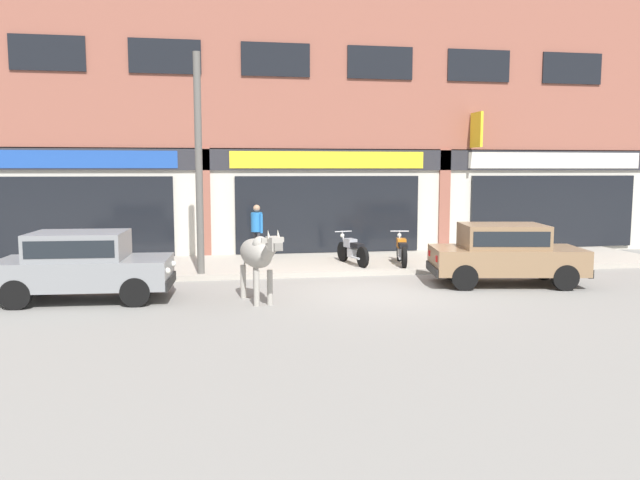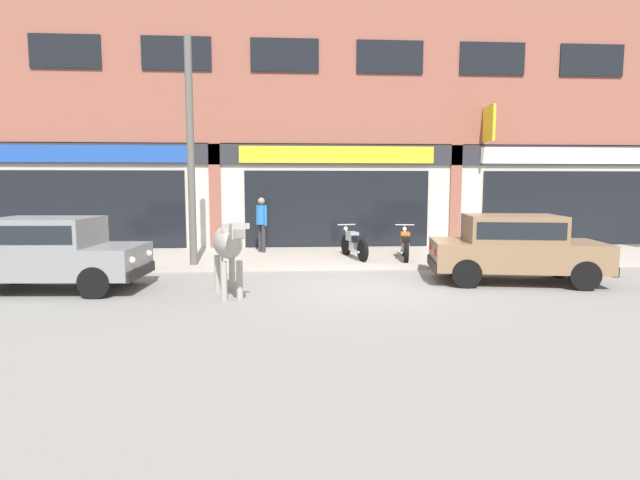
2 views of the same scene
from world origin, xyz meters
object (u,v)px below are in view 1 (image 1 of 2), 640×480
object	(u,v)px
car_1	(83,262)
cow	(257,254)
car_0	(505,251)
utility_pole	(199,165)
motorcycle_1	(402,250)
pedestrian	(257,226)
motorcycle_0	(352,250)

from	to	relation	value
car_1	cow	bearing A→B (deg)	-12.24
cow	car_0	bearing A→B (deg)	9.39
cow	utility_pole	world-z (taller)	utility_pole
car_1	motorcycle_1	size ratio (longest dim) A/B	2.05
cow	pedestrian	world-z (taller)	pedestrian
motorcycle_0	utility_pole	size ratio (longest dim) A/B	0.33
car_1	utility_pole	distance (m)	3.87
motorcycle_0	utility_pole	bearing A→B (deg)	-168.10
pedestrian	car_0	bearing A→B (deg)	-37.25
car_0	utility_pole	world-z (taller)	utility_pole
utility_pole	motorcycle_1	bearing A→B (deg)	6.89
cow	motorcycle_0	size ratio (longest dim) A/B	1.18
car_1	utility_pole	size ratio (longest dim) A/B	0.67
cow	motorcycle_0	bearing A→B (deg)	53.36
car_1	motorcycle_1	world-z (taller)	car_1
car_0	motorcycle_0	xyz separation A→B (m)	(-3.08, 2.91, -0.29)
motorcycle_1	cow	bearing A→B (deg)	-139.06
car_0	pedestrian	size ratio (longest dim) A/B	2.37
cow	car_1	distance (m)	3.70
car_1	utility_pole	world-z (taller)	utility_pole
cow	motorcycle_1	distance (m)	5.65
motorcycle_0	pedestrian	world-z (taller)	pedestrian
pedestrian	motorcycle_0	bearing A→B (deg)	-28.20
motorcycle_0	utility_pole	world-z (taller)	utility_pole
car_1	motorcycle_0	size ratio (longest dim) A/B	2.07
motorcycle_0	pedestrian	xyz separation A→B (m)	(-2.54, 1.36, 0.60)
cow	utility_pole	distance (m)	3.76
car_0	motorcycle_0	bearing A→B (deg)	136.61
car_0	utility_pole	xyz separation A→B (m)	(-7.19, 2.04, 2.06)
pedestrian	utility_pole	size ratio (longest dim) A/B	0.29
car_0	car_1	world-z (taller)	same
car_1	utility_pole	xyz separation A→B (m)	(2.39, 2.25, 2.06)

